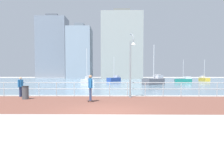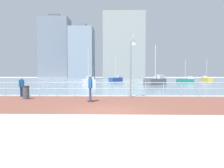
# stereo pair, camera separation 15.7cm
# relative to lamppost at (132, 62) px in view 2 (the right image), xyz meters

# --- Properties ---
(ground) EXTENTS (220.00, 220.00, 0.00)m
(ground) POSITION_rel_lamppost_xyz_m (-1.63, 34.36, -2.64)
(ground) COLOR #ADAAA5
(brick_paving) EXTENTS (28.00, 7.05, 0.01)m
(brick_paving) POSITION_rel_lamppost_xyz_m (-1.63, -2.76, -2.63)
(brick_paving) COLOR brown
(brick_paving) RESTS_ON ground
(harbor_water) EXTENTS (180.00, 88.00, 0.00)m
(harbor_water) POSITION_rel_lamppost_xyz_m (-1.63, 45.77, -2.63)
(harbor_water) COLOR #6B899E
(harbor_water) RESTS_ON ground
(waterfront_railing) EXTENTS (25.25, 0.06, 1.12)m
(waterfront_railing) POSITION_rel_lamppost_xyz_m (-1.63, 0.77, -1.87)
(waterfront_railing) COLOR #B2BCC1
(waterfront_railing) RESTS_ON ground
(lamppost) EXTENTS (0.46, 0.79, 4.77)m
(lamppost) POSITION_rel_lamppost_xyz_m (0.00, 0.00, 0.00)
(lamppost) COLOR gray
(lamppost) RESTS_ON ground
(skateboarder) EXTENTS (0.41, 0.56, 1.70)m
(skateboarder) POSITION_rel_lamppost_xyz_m (-2.74, -2.42, -1.62)
(skateboarder) COLOR black
(skateboarder) RESTS_ON ground
(bystander) EXTENTS (0.30, 0.56, 1.54)m
(bystander) POSITION_rel_lamppost_xyz_m (-8.52, 0.42, -1.74)
(bystander) COLOR navy
(bystander) RESTS_ON ground
(trash_bin) EXTENTS (0.46, 0.46, 0.93)m
(trash_bin) POSITION_rel_lamppost_xyz_m (-7.45, -1.10, -2.17)
(trash_bin) COLOR #474C51
(trash_bin) RESTS_ON ground
(sailboat_navy) EXTENTS (2.81, 4.51, 6.07)m
(sailboat_navy) POSITION_rel_lamppost_xyz_m (-5.84, 17.88, -2.06)
(sailboat_navy) COLOR white
(sailboat_navy) RESTS_ON ground
(sailboat_red) EXTENTS (3.73, 4.52, 6.36)m
(sailboat_red) POSITION_rel_lamppost_xyz_m (-1.40, 36.09, -2.03)
(sailboat_red) COLOR #284799
(sailboat_red) RESTS_ON ground
(sailboat_yellow) EXTENTS (3.77, 1.55, 5.15)m
(sailboat_yellow) POSITION_rel_lamppost_xyz_m (14.43, 30.16, -2.15)
(sailboat_yellow) COLOR #197266
(sailboat_yellow) RESTS_ON ground
(sailboat_gray) EXTENTS (1.34, 4.12, 5.76)m
(sailboat_gray) POSITION_rel_lamppost_xyz_m (22.66, 38.29, -2.09)
(sailboat_gray) COLOR gold
(sailboat_gray) RESTS_ON ground
(sailboat_teal) EXTENTS (4.49, 4.56, 6.86)m
(sailboat_teal) POSITION_rel_lamppost_xyz_m (5.64, 19.69, -1.98)
(sailboat_teal) COLOR #595960
(sailboat_teal) RESTS_ON ground
(tower_slate) EXTENTS (17.81, 12.21, 30.48)m
(tower_slate) POSITION_rel_lamppost_xyz_m (1.71, 73.85, 11.77)
(tower_slate) COLOR #939993
(tower_slate) RESTS_ON ground
(tower_steel) EXTENTS (10.88, 11.18, 25.35)m
(tower_steel) POSITION_rel_lamppost_xyz_m (-17.72, 77.52, 9.21)
(tower_steel) COLOR #8493A3
(tower_steel) RESTS_ON ground
(tower_brick) EXTENTS (16.89, 11.49, 36.68)m
(tower_brick) POSITION_rel_lamppost_xyz_m (-37.76, 100.61, 14.87)
(tower_brick) COLOR slate
(tower_brick) RESTS_ON ground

